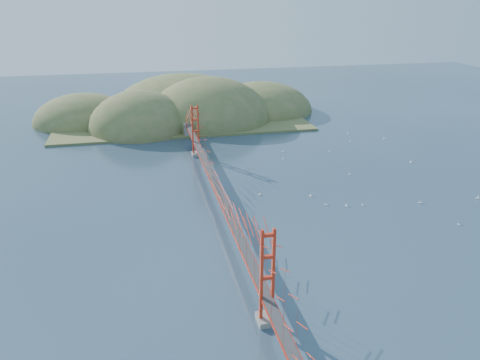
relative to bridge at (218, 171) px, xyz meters
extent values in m
plane|color=#2C4258|center=(0.00, -0.18, -7.01)|extent=(320.00, 320.00, 0.00)
cube|color=gray|center=(0.00, -30.18, -6.66)|extent=(2.00, 2.40, 0.70)
cube|color=gray|center=(0.00, 29.82, -6.66)|extent=(2.00, 2.40, 0.70)
cube|color=#B22613|center=(0.00, -0.18, -3.71)|extent=(1.40, 92.00, 0.16)
cube|color=#B22613|center=(0.00, -0.18, -3.91)|extent=(1.33, 92.00, 0.24)
cube|color=#38383A|center=(0.00, -0.18, -3.61)|extent=(1.19, 92.00, 0.03)
cube|color=gray|center=(0.00, 45.82, -5.36)|extent=(2.20, 2.60, 3.30)
cube|color=olive|center=(0.00, 63.82, -6.76)|extent=(70.00, 40.00, 0.60)
ellipsoid|color=olive|center=(-12.00, 55.82, -7.01)|extent=(28.00, 28.00, 21.00)
ellipsoid|color=olive|center=(8.00, 61.82, -7.01)|extent=(36.00, 36.00, 25.00)
ellipsoid|color=olive|center=(26.00, 69.82, -7.01)|extent=(32.00, 32.00, 18.00)
ellipsoid|color=olive|center=(-28.00, 67.82, -7.01)|extent=(28.00, 28.00, 16.00)
ellipsoid|color=olive|center=(2.00, 77.82, -7.01)|extent=(44.00, 44.00, 22.00)
cube|color=white|center=(45.49, 15.06, -6.94)|extent=(0.27, 0.65, 0.11)
cylinder|color=white|center=(45.49, 15.06, -6.60)|extent=(0.02, 0.02, 0.69)
cube|color=white|center=(36.47, -13.75, -6.95)|extent=(0.37, 0.51, 0.09)
cylinder|color=white|center=(36.47, -13.75, -6.69)|extent=(0.01, 0.01, 0.54)
cube|color=white|center=(18.61, -2.03, -6.95)|extent=(0.57, 0.45, 0.10)
cylinder|color=white|center=(18.61, -2.03, -6.65)|extent=(0.02, 0.02, 0.60)
cube|color=white|center=(21.93, -3.23, -6.94)|extent=(0.33, 0.62, 0.11)
cylinder|color=white|center=(21.93, -3.23, -6.62)|extent=(0.02, 0.02, 0.64)
cube|color=white|center=(17.36, 2.23, -6.94)|extent=(0.25, 0.60, 0.11)
cylinder|color=white|center=(17.36, 2.23, -6.62)|extent=(0.02, 0.02, 0.64)
cube|color=white|center=(20.23, 28.13, -6.94)|extent=(0.63, 0.34, 0.11)
cylinder|color=white|center=(20.23, 28.13, -6.61)|extent=(0.02, 0.02, 0.66)
cube|color=white|center=(30.80, 25.77, -6.95)|extent=(0.56, 0.38, 0.10)
cylinder|color=white|center=(30.80, 25.77, -6.66)|extent=(0.02, 0.02, 0.58)
cube|color=white|center=(41.69, 39.46, -6.95)|extent=(0.20, 0.58, 0.10)
cylinder|color=white|center=(41.69, 39.46, -6.63)|extent=(0.02, 0.02, 0.62)
cube|color=white|center=(46.39, -5.48, -6.94)|extent=(0.66, 0.43, 0.11)
cylinder|color=white|center=(46.39, -5.48, -6.60)|extent=(0.02, 0.02, 0.68)
cube|color=white|center=(8.37, 4.53, -6.94)|extent=(0.66, 0.41, 0.11)
cylinder|color=white|center=(8.37, 4.53, -6.60)|extent=(0.02, 0.02, 0.69)
cube|color=white|center=(24.79, -3.61, -6.95)|extent=(0.36, 0.54, 0.09)
cylinder|color=white|center=(24.79, -3.61, -6.67)|extent=(0.01, 0.01, 0.56)
cube|color=white|center=(35.13, -4.89, -6.94)|extent=(0.61, 0.47, 0.11)
cylinder|color=white|center=(35.13, -4.89, -6.62)|extent=(0.02, 0.02, 0.65)
cube|color=white|center=(28.93, 10.65, -6.94)|extent=(0.42, 0.62, 0.11)
cylinder|color=white|center=(28.93, 10.65, -6.62)|extent=(0.02, 0.02, 0.64)
cube|color=white|center=(48.54, 32.65, -6.95)|extent=(0.57, 0.34, 0.10)
cylinder|color=white|center=(48.54, 32.65, -6.66)|extent=(0.02, 0.02, 0.59)
cube|color=white|center=(18.64, 23.18, -6.95)|extent=(0.28, 0.60, 0.10)
cylinder|color=white|center=(18.64, 23.18, -6.63)|extent=(0.02, 0.02, 0.63)
cube|color=white|center=(38.99, 32.24, -6.94)|extent=(0.43, 0.62, 0.11)
cylinder|color=white|center=(38.99, 32.24, -6.62)|extent=(0.02, 0.02, 0.65)
camera|label=1|loc=(-12.13, -71.53, 27.17)|focal=35.00mm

